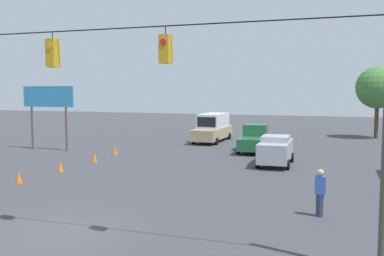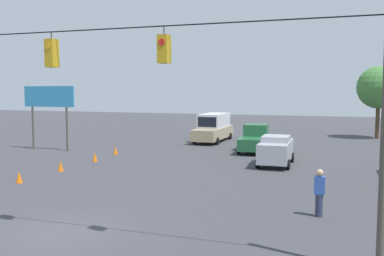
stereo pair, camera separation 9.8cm
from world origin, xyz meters
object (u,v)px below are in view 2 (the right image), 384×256
(traffic_cone_fourth, at_px, (95,157))
(pedestrian, at_px, (319,192))
(traffic_cone_second, at_px, (19,177))
(traffic_cone_third, at_px, (61,166))
(sedan_silver_oncoming_far, at_px, (276,150))
(roadside_billboard, at_px, (49,102))
(traffic_cone_fifth, at_px, (116,150))
(tree_horizon_left, at_px, (379,88))
(box_truck_tan_withflow_deep, at_px, (213,128))
(pickup_truck_green_oncoming_deep, at_px, (255,139))
(overhead_signal_span, at_px, (52,97))

(traffic_cone_fourth, xyz_separation_m, pedestrian, (-14.97, 8.21, 0.63))
(traffic_cone_second, relative_size, traffic_cone_third, 1.00)
(sedan_silver_oncoming_far, bearing_deg, traffic_cone_second, 39.43)
(roadside_billboard, bearing_deg, pedestrian, 150.87)
(traffic_cone_third, bearing_deg, traffic_cone_fifth, -88.75)
(traffic_cone_third, distance_m, tree_horizon_left, 31.87)
(traffic_cone_second, bearing_deg, box_truck_tan_withflow_deep, -102.37)
(traffic_cone_second, distance_m, pedestrian, 15.14)
(pedestrian, bearing_deg, tree_horizon_left, -98.26)
(pickup_truck_green_oncoming_deep, height_order, traffic_cone_second, pickup_truck_green_oncoming_deep)
(sedan_silver_oncoming_far, bearing_deg, box_truck_tan_withflow_deep, -56.04)
(sedan_silver_oncoming_far, height_order, pedestrian, sedan_silver_oncoming_far)
(traffic_cone_second, bearing_deg, overhead_signal_span, 138.49)
(box_truck_tan_withflow_deep, distance_m, traffic_cone_second, 21.26)
(traffic_cone_second, bearing_deg, tree_horizon_left, -124.33)
(roadside_billboard, bearing_deg, traffic_cone_second, 120.28)
(traffic_cone_fifth, bearing_deg, traffic_cone_fourth, 93.94)
(sedan_silver_oncoming_far, distance_m, traffic_cone_second, 15.45)
(overhead_signal_span, xyz_separation_m, sedan_silver_oncoming_far, (-5.24, -15.71, -3.63))
(sedan_silver_oncoming_far, height_order, traffic_cone_second, sedan_silver_oncoming_far)
(traffic_cone_second, height_order, traffic_cone_fifth, same)
(overhead_signal_span, height_order, traffic_cone_fourth, overhead_signal_span)
(sedan_silver_oncoming_far, xyz_separation_m, tree_horizon_left, (-7.44, -18.55, 4.08))
(box_truck_tan_withflow_deep, relative_size, tree_horizon_left, 0.97)
(box_truck_tan_withflow_deep, xyz_separation_m, traffic_cone_fourth, (4.43, 13.60, -0.99))
(traffic_cone_fourth, distance_m, pedestrian, 17.09)
(overhead_signal_span, relative_size, traffic_cone_third, 32.56)
(traffic_cone_fourth, bearing_deg, sedan_silver_oncoming_far, -167.31)
(sedan_silver_oncoming_far, distance_m, traffic_cone_third, 13.48)
(sedan_silver_oncoming_far, bearing_deg, traffic_cone_fourth, 12.69)
(traffic_cone_fourth, xyz_separation_m, roadside_billboard, (6.47, -3.74, 3.59))
(traffic_cone_third, relative_size, roadside_billboard, 0.12)
(sedan_silver_oncoming_far, bearing_deg, traffic_cone_third, 28.13)
(pickup_truck_green_oncoming_deep, bearing_deg, box_truck_tan_withflow_deep, -47.20)
(box_truck_tan_withflow_deep, height_order, traffic_cone_second, box_truck_tan_withflow_deep)
(traffic_cone_second, height_order, traffic_cone_third, same)
(overhead_signal_span, relative_size, pedestrian, 11.09)
(roadside_billboard, bearing_deg, sedan_silver_oncoming_far, 176.61)
(roadside_billboard, bearing_deg, traffic_cone_fifth, 175.32)
(box_truck_tan_withflow_deep, xyz_separation_m, traffic_cone_second, (4.55, 20.74, -0.99))
(traffic_cone_fourth, height_order, traffic_cone_fifth, same)
(roadside_billboard, height_order, pedestrian, roadside_billboard)
(box_truck_tan_withflow_deep, xyz_separation_m, tree_horizon_left, (-14.81, -7.61, 3.77))
(overhead_signal_span, height_order, box_truck_tan_withflow_deep, overhead_signal_span)
(sedan_silver_oncoming_far, relative_size, traffic_cone_third, 7.28)
(pickup_truck_green_oncoming_deep, distance_m, traffic_cone_fourth, 12.52)
(overhead_signal_span, distance_m, traffic_cone_fifth, 18.16)
(roadside_billboard, relative_size, pedestrian, 2.79)
(overhead_signal_span, height_order, pickup_truck_green_oncoming_deep, overhead_signal_span)
(box_truck_tan_withflow_deep, relative_size, traffic_cone_fifth, 11.12)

